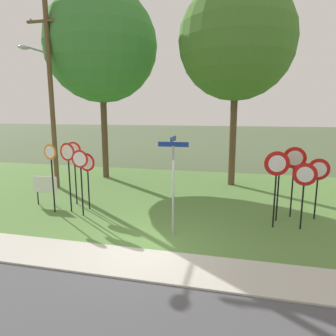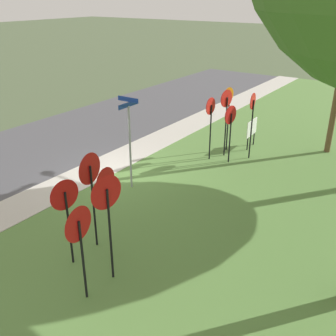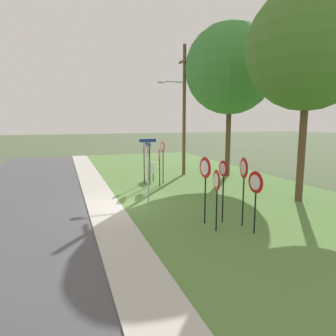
{
  "view_description": "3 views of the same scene",
  "coord_description": "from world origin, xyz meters",
  "views": [
    {
      "loc": [
        2.46,
        -7.77,
        3.97
      ],
      "look_at": [
        -0.25,
        3.54,
        1.8
      ],
      "focal_mm": 32.18,
      "sensor_mm": 36.0,
      "label": 1
    },
    {
      "loc": [
        9.87,
        9.25,
        6.25
      ],
      "look_at": [
        1.09,
        3.2,
        1.48
      ],
      "focal_mm": 41.83,
      "sensor_mm": 36.0,
      "label": 2
    },
    {
      "loc": [
        14.32,
        -2.53,
        4.1
      ],
      "look_at": [
        -0.66,
        2.62,
        1.62
      ],
      "focal_mm": 32.84,
      "sensor_mm": 36.0,
      "label": 3
    }
  ],
  "objects": [
    {
      "name": "notice_board",
      "position": [
        -5.5,
        3.08,
        0.87
      ],
      "size": [
        1.1,
        0.09,
        1.25
      ],
      "rotation": [
        0.0,
        0.0,
        0.05
      ],
      "color": "black",
      "rests_on": "grass_median"
    },
    {
      "name": "yield_sign_far_right",
      "position": [
        3.87,
        3.32,
        1.89
      ],
      "size": [
        0.65,
        0.1,
        2.51
      ],
      "rotation": [
        0.0,
        0.0,
        0.03
      ],
      "color": "black",
      "rests_on": "grass_median"
    },
    {
      "name": "yield_sign_near_left",
      "position": [
        4.44,
        3.88,
        2.06
      ],
      "size": [
        0.8,
        0.18,
        2.68
      ],
      "rotation": [
        0.0,
        0.0,
        -0.19
      ],
      "color": "black",
      "rests_on": "grass_median"
    },
    {
      "name": "yield_sign_far_left",
      "position": [
        4.59,
        2.67,
        1.75
      ],
      "size": [
        0.77,
        0.15,
        2.29
      ],
      "rotation": [
        0.0,
        0.0,
        -0.15
      ],
      "color": "black",
      "rests_on": "grass_median"
    },
    {
      "name": "stop_sign_far_left",
      "position": [
        -3.3,
        2.21,
        1.88
      ],
      "size": [
        0.68,
        0.1,
        2.55
      ],
      "rotation": [
        0.0,
        0.0,
        -0.03
      ],
      "color": "black",
      "rests_on": "grass_median"
    },
    {
      "name": "grass_median",
      "position": [
        0.0,
        6.0,
        0.02
      ],
      "size": [
        44.0,
        12.0,
        0.04
      ],
      "primitive_type": "cube",
      "color": "#567F3D",
      "rests_on": "ground_plane"
    },
    {
      "name": "road_asphalt",
      "position": [
        0.0,
        -4.8,
        0.01
      ],
      "size": [
        44.0,
        6.4,
        0.01
      ],
      "primitive_type": "cube",
      "color": "#4C4C51",
      "rests_on": "ground_plane"
    },
    {
      "name": "sidewalk_strip",
      "position": [
        0.0,
        -0.8,
        0.03
      ],
      "size": [
        44.0,
        1.6,
        0.06
      ],
      "primitive_type": "cube",
      "color": "#BCB7AD",
      "rests_on": "ground_plane"
    },
    {
      "name": "stop_sign_near_right",
      "position": [
        -3.45,
        3.0,
        1.72
      ],
      "size": [
        0.72,
        0.14,
        2.32
      ],
      "rotation": [
        0.0,
        0.0,
        -0.15
      ],
      "color": "black",
      "rests_on": "grass_median"
    },
    {
      "name": "ground_plane",
      "position": [
        0.0,
        0.0,
        0.0
      ],
      "size": [
        160.0,
        160.0,
        0.0
      ],
      "primitive_type": "plane",
      "color": "#4C5B3D"
    },
    {
      "name": "stop_sign_near_left",
      "position": [
        -4.32,
        3.51,
        1.97
      ],
      "size": [
        0.65,
        0.11,
        2.7
      ],
      "rotation": [
        0.0,
        0.0,
        0.1
      ],
      "color": "black",
      "rests_on": "grass_median"
    },
    {
      "name": "yield_sign_center",
      "position": [
        5.28,
        3.84,
        1.74
      ],
      "size": [
        0.79,
        0.12,
        2.28
      ],
      "rotation": [
        0.0,
        0.0,
        0.08
      ],
      "color": "black",
      "rests_on": "grass_median"
    },
    {
      "name": "street_name_post",
      "position": [
        0.47,
        1.23,
        1.93
      ],
      "size": [
        0.96,
        0.82,
        3.19
      ],
      "rotation": [
        0.0,
        0.0,
        0.02
      ],
      "color": "#9EA0A8",
      "rests_on": "grass_median"
    },
    {
      "name": "yield_sign_near_right",
      "position": [
        3.7,
        2.63,
        2.04
      ],
      "size": [
        0.83,
        0.12,
        2.66
      ],
      "rotation": [
        0.0,
        0.0,
        0.1
      ],
      "color": "black",
      "rests_on": "grass_median"
    },
    {
      "name": "stop_sign_far_right",
      "position": [
        -3.99,
        2.53,
        2.04
      ],
      "size": [
        0.69,
        0.16,
        2.76
      ],
      "rotation": [
        0.0,
        0.0,
        -0.2
      ],
      "color": "black",
      "rests_on": "grass_median"
    },
    {
      "name": "stop_sign_far_center",
      "position": [
        -4.61,
        2.32,
        1.96
      ],
      "size": [
        0.59,
        0.14,
        2.72
      ],
      "rotation": [
        0.0,
        0.0,
        -0.2
      ],
      "color": "black",
      "rests_on": "grass_median"
    }
  ]
}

